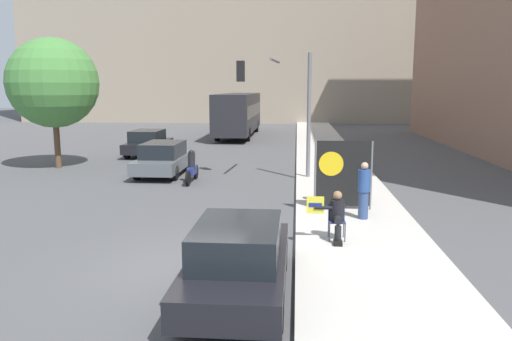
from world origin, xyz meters
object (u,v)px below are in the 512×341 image
object	(u,v)px
seated_protester	(336,214)
protest_banner	(343,174)
pedestrian_behind	(330,177)
parked_car_curbside	(238,259)
city_bus_on_road	(239,112)
street_tree_near_curb	(53,83)
car_on_road_midblock	(148,143)
car_on_road_nearest	(164,158)
traffic_light_pole	(281,93)
jogger_on_sidewalk	(364,190)
motorcycle_on_road	(192,169)

from	to	relation	value
seated_protester	protest_banner	xyz separation A→B (m)	(0.42, 3.18, 0.45)
pedestrian_behind	parked_car_curbside	bearing A→B (deg)	-19.73
seated_protester	city_bus_on_road	distance (m)	27.94
street_tree_near_curb	car_on_road_midblock	bearing A→B (deg)	56.96
protest_banner	car_on_road_nearest	xyz separation A→B (m)	(-7.23, 6.45, -0.53)
city_bus_on_road	car_on_road_nearest	bearing A→B (deg)	-94.04
car_on_road_nearest	car_on_road_midblock	bearing A→B (deg)	112.82
traffic_light_pole	street_tree_near_curb	world-z (taller)	street_tree_near_curb
parked_car_curbside	street_tree_near_curb	xyz separation A→B (m)	(-10.35, 14.12, 3.31)
traffic_light_pole	parked_car_curbside	world-z (taller)	traffic_light_pole
protest_banner	street_tree_near_curb	xyz separation A→B (m)	(-12.79, 7.84, 2.76)
jogger_on_sidewalk	protest_banner	world-z (taller)	protest_banner
pedestrian_behind	street_tree_near_curb	world-z (taller)	street_tree_near_curb
city_bus_on_road	street_tree_near_curb	world-z (taller)	street_tree_near_curb
seated_protester	car_on_road_nearest	size ratio (longest dim) A/B	0.26
parked_car_curbside	car_on_road_nearest	xyz separation A→B (m)	(-4.79, 12.73, 0.01)
car_on_road_midblock	jogger_on_sidewalk	bearing A→B (deg)	-52.92
pedestrian_behind	street_tree_near_curb	bearing A→B (deg)	-122.87
traffic_light_pole	city_bus_on_road	bearing A→B (deg)	101.94
pedestrian_behind	jogger_on_sidewalk	bearing A→B (deg)	23.00
jogger_on_sidewalk	car_on_road_midblock	bearing A→B (deg)	-89.19
jogger_on_sidewalk	car_on_road_nearest	world-z (taller)	jogger_on_sidewalk
car_on_road_midblock	traffic_light_pole	bearing A→B (deg)	-41.74
seated_protester	traffic_light_pole	world-z (taller)	traffic_light_pole
jogger_on_sidewalk	pedestrian_behind	world-z (taller)	pedestrian_behind
parked_car_curbside	car_on_road_midblock	xyz separation A→B (m)	(-7.33, 18.76, 0.01)
traffic_light_pole	parked_car_curbside	bearing A→B (deg)	-91.88
protest_banner	car_on_road_midblock	size ratio (longest dim) A/B	0.49
protest_banner	traffic_light_pole	xyz separation A→B (m)	(-2.05, 5.60, 2.33)
seated_protester	pedestrian_behind	xyz separation A→B (m)	(0.09, 3.81, 0.24)
parked_car_curbside	street_tree_near_curb	world-z (taller)	street_tree_near_curb
parked_car_curbside	car_on_road_nearest	world-z (taller)	car_on_road_nearest
parked_car_curbside	traffic_light_pole	bearing A→B (deg)	88.12
street_tree_near_curb	motorcycle_on_road	bearing A→B (deg)	-23.67
car_on_road_nearest	city_bus_on_road	bearing A→B (deg)	85.96
seated_protester	jogger_on_sidewalk	xyz separation A→B (m)	(0.92, 2.09, 0.17)
jogger_on_sidewalk	protest_banner	xyz separation A→B (m)	(-0.50, 1.09, 0.28)
motorcycle_on_road	street_tree_near_curb	size ratio (longest dim) A/B	0.35
seated_protester	protest_banner	bearing A→B (deg)	96.27
traffic_light_pole	parked_car_curbside	distance (m)	12.22
pedestrian_behind	motorcycle_on_road	world-z (taller)	pedestrian_behind
car_on_road_nearest	city_bus_on_road	world-z (taller)	city_bus_on_road
pedestrian_behind	car_on_road_nearest	size ratio (longest dim) A/B	0.37
car_on_road_midblock	street_tree_near_curb	world-z (taller)	street_tree_near_curb
seated_protester	traffic_light_pole	xyz separation A→B (m)	(-1.63, 8.78, 2.78)
protest_banner	parked_car_curbside	bearing A→B (deg)	-111.23
street_tree_near_curb	protest_banner	bearing A→B (deg)	-31.52
car_on_road_nearest	seated_protester	bearing A→B (deg)	-54.76
city_bus_on_road	parked_car_curbside	bearing A→B (deg)	-83.37
pedestrian_behind	city_bus_on_road	distance (m)	24.23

